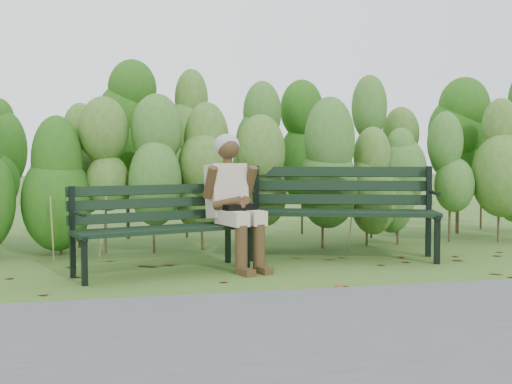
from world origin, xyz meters
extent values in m
plane|color=#3A591E|center=(0.00, 0.00, 0.00)|extent=(80.00, 80.00, 0.00)
cube|color=#474749|center=(0.00, -2.20, 0.01)|extent=(60.00, 2.50, 0.01)
cylinder|color=#47381E|center=(-2.14, 1.30, 0.40)|extent=(0.03, 0.03, 0.80)
ellipsoid|color=#3C6423|center=(-2.14, 1.30, 1.04)|extent=(0.64, 0.64, 1.44)
cylinder|color=#47381E|center=(-1.53, 1.30, 0.40)|extent=(0.03, 0.03, 0.80)
ellipsoid|color=#3C6423|center=(-1.53, 1.30, 1.04)|extent=(0.64, 0.64, 1.44)
cylinder|color=#47381E|center=(-0.92, 1.30, 0.40)|extent=(0.03, 0.03, 0.80)
ellipsoid|color=#3C6423|center=(-0.92, 1.30, 1.04)|extent=(0.64, 0.64, 1.44)
cylinder|color=#47381E|center=(-0.31, 1.30, 0.40)|extent=(0.03, 0.03, 0.80)
ellipsoid|color=#3C6423|center=(-0.31, 1.30, 1.04)|extent=(0.64, 0.64, 1.44)
cylinder|color=#47381E|center=(0.31, 1.30, 0.40)|extent=(0.03, 0.03, 0.80)
ellipsoid|color=#3C6423|center=(0.31, 1.30, 1.04)|extent=(0.64, 0.64, 1.44)
cylinder|color=#47381E|center=(0.92, 1.30, 0.40)|extent=(0.03, 0.03, 0.80)
ellipsoid|color=#3C6423|center=(0.92, 1.30, 1.04)|extent=(0.64, 0.64, 1.44)
cylinder|color=#47381E|center=(1.53, 1.30, 0.40)|extent=(0.03, 0.03, 0.80)
ellipsoid|color=#3C6423|center=(1.53, 1.30, 1.04)|extent=(0.64, 0.64, 1.44)
cylinder|color=#47381E|center=(2.14, 1.30, 0.40)|extent=(0.03, 0.03, 0.80)
ellipsoid|color=#3C6423|center=(2.14, 1.30, 1.04)|extent=(0.64, 0.64, 1.44)
cylinder|color=#47381E|center=(2.75, 1.30, 0.40)|extent=(0.03, 0.03, 0.80)
ellipsoid|color=#3C6423|center=(2.75, 1.30, 1.04)|extent=(0.64, 0.64, 1.44)
cylinder|color=#47381E|center=(3.36, 1.30, 0.40)|extent=(0.03, 0.03, 0.80)
ellipsoid|color=#3C6423|center=(3.36, 1.30, 1.04)|extent=(0.64, 0.64, 1.44)
cylinder|color=#47381E|center=(-2.69, 2.30, 0.55)|extent=(0.04, 0.04, 1.10)
ellipsoid|color=#244F1B|center=(-2.69, 2.30, 1.43)|extent=(0.70, 0.70, 1.98)
cylinder|color=#47381E|center=(-1.92, 2.30, 0.55)|extent=(0.04, 0.04, 1.10)
ellipsoid|color=#244F1B|center=(-1.92, 2.30, 1.43)|extent=(0.70, 0.70, 1.98)
cylinder|color=#47381E|center=(-1.15, 2.30, 0.55)|extent=(0.04, 0.04, 1.10)
ellipsoid|color=#244F1B|center=(-1.15, 2.30, 1.43)|extent=(0.70, 0.70, 1.98)
cylinder|color=#47381E|center=(-0.38, 2.30, 0.55)|extent=(0.04, 0.04, 1.10)
ellipsoid|color=#244F1B|center=(-0.38, 2.30, 1.43)|extent=(0.70, 0.70, 1.98)
cylinder|color=#47381E|center=(0.38, 2.30, 0.55)|extent=(0.04, 0.04, 1.10)
ellipsoid|color=#244F1B|center=(0.38, 2.30, 1.43)|extent=(0.70, 0.70, 1.98)
cylinder|color=#47381E|center=(1.15, 2.30, 0.55)|extent=(0.04, 0.04, 1.10)
ellipsoid|color=#244F1B|center=(1.15, 2.30, 1.43)|extent=(0.70, 0.70, 1.98)
cylinder|color=#47381E|center=(1.92, 2.30, 0.55)|extent=(0.04, 0.04, 1.10)
ellipsoid|color=#244F1B|center=(1.92, 2.30, 1.43)|extent=(0.70, 0.70, 1.98)
cylinder|color=#47381E|center=(2.69, 2.30, 0.55)|extent=(0.04, 0.04, 1.10)
ellipsoid|color=#244F1B|center=(2.69, 2.30, 1.43)|extent=(0.70, 0.70, 1.98)
cylinder|color=#47381E|center=(3.46, 2.30, 0.55)|extent=(0.04, 0.04, 1.10)
ellipsoid|color=#244F1B|center=(3.46, 2.30, 1.43)|extent=(0.70, 0.70, 1.98)
cylinder|color=#47381E|center=(4.22, 2.30, 0.55)|extent=(0.04, 0.04, 1.10)
ellipsoid|color=#244F1B|center=(4.22, 2.30, 1.43)|extent=(0.70, 0.70, 1.98)
cube|color=brown|center=(-0.94, -0.70, 0.00)|extent=(0.09, 0.10, 0.01)
cube|color=brown|center=(1.57, 0.49, 0.00)|extent=(0.11, 0.09, 0.01)
cube|color=brown|center=(2.03, 0.47, 0.00)|extent=(0.11, 0.11, 0.01)
cube|color=brown|center=(-0.53, 0.24, 0.00)|extent=(0.11, 0.10, 0.01)
cube|color=brown|center=(0.57, -0.89, 0.00)|extent=(0.10, 0.08, 0.01)
cube|color=brown|center=(0.25, 0.54, 0.00)|extent=(0.10, 0.08, 0.01)
cube|color=brown|center=(-1.16, -0.13, 0.00)|extent=(0.10, 0.09, 0.01)
cube|color=brown|center=(-0.63, -0.15, 0.00)|extent=(0.10, 0.09, 0.01)
cube|color=brown|center=(-0.46, -0.66, 0.00)|extent=(0.10, 0.08, 0.01)
cube|color=brown|center=(-0.33, 0.20, 0.00)|extent=(0.09, 0.07, 0.01)
cube|color=brown|center=(-0.08, -0.75, 0.00)|extent=(0.11, 0.11, 0.01)
cube|color=brown|center=(-1.70, -0.03, 0.00)|extent=(0.11, 0.11, 0.01)
cube|color=brown|center=(-0.16, 0.23, 0.00)|extent=(0.09, 0.10, 0.01)
cube|color=brown|center=(-0.56, 0.64, 0.00)|extent=(0.11, 0.11, 0.01)
cube|color=brown|center=(-2.02, -0.72, 0.00)|extent=(0.08, 0.10, 0.01)
cube|color=brown|center=(2.57, 0.93, 0.00)|extent=(0.10, 0.11, 0.01)
cube|color=brown|center=(-0.75, -0.77, 0.00)|extent=(0.09, 0.07, 0.01)
cube|color=brown|center=(-0.29, 0.23, 0.00)|extent=(0.07, 0.09, 0.01)
cube|color=brown|center=(1.62, -0.02, 0.00)|extent=(0.09, 0.07, 0.01)
cube|color=brown|center=(-0.24, -0.62, 0.00)|extent=(0.11, 0.09, 0.01)
cube|color=brown|center=(1.33, -1.03, 0.00)|extent=(0.10, 0.08, 0.01)
cube|color=brown|center=(-2.22, 0.44, 0.00)|extent=(0.08, 0.10, 0.01)
cube|color=black|center=(-0.90, -0.06, 0.42)|extent=(1.62, 0.62, 0.04)
cube|color=black|center=(-0.93, 0.05, 0.42)|extent=(1.62, 0.62, 0.04)
cube|color=black|center=(-0.97, 0.16, 0.42)|extent=(1.62, 0.62, 0.04)
cube|color=black|center=(-1.00, 0.27, 0.42)|extent=(1.62, 0.62, 0.04)
cube|color=black|center=(-1.03, 0.35, 0.52)|extent=(1.61, 0.58, 0.10)
cube|color=black|center=(-1.04, 0.36, 0.65)|extent=(1.61, 0.58, 0.10)
cube|color=black|center=(-1.04, 0.38, 0.78)|extent=(1.61, 0.58, 0.10)
cube|color=black|center=(-1.65, -0.33, 0.21)|extent=(0.06, 0.06, 0.42)
cube|color=black|center=(-1.78, 0.06, 0.42)|extent=(0.06, 0.06, 0.84)
cube|color=black|center=(-1.71, -0.15, 0.40)|extent=(0.19, 0.46, 0.04)
cylinder|color=black|center=(-1.70, -0.19, 0.61)|extent=(0.14, 0.34, 0.03)
cube|color=black|center=(-0.13, 0.18, 0.21)|extent=(0.06, 0.06, 0.42)
cube|color=black|center=(-0.26, 0.56, 0.42)|extent=(0.06, 0.06, 0.84)
cube|color=black|center=(-0.19, 0.35, 0.40)|extent=(0.19, 0.46, 0.04)
cylinder|color=black|center=(-0.17, 0.31, 0.61)|extent=(0.14, 0.34, 0.03)
cube|color=black|center=(0.93, 0.32, 0.50)|extent=(1.96, 0.74, 0.04)
cube|color=black|center=(0.98, 0.45, 0.50)|extent=(1.96, 0.74, 0.04)
cube|color=black|center=(1.02, 0.59, 0.50)|extent=(1.96, 0.74, 0.04)
cube|color=black|center=(1.06, 0.72, 0.50)|extent=(1.96, 0.74, 0.04)
cube|color=black|center=(1.10, 0.82, 0.63)|extent=(1.94, 0.68, 0.12)
cube|color=black|center=(1.10, 0.84, 0.79)|extent=(1.94, 0.68, 0.12)
cube|color=black|center=(1.11, 0.85, 0.94)|extent=(1.94, 0.68, 0.12)
cube|color=black|center=(0.01, 0.61, 0.25)|extent=(0.07, 0.07, 0.50)
cube|color=black|center=(0.16, 1.07, 0.50)|extent=(0.07, 0.07, 1.01)
cube|color=black|center=(0.08, 0.82, 0.48)|extent=(0.23, 0.55, 0.04)
cylinder|color=black|center=(0.06, 0.77, 0.73)|extent=(0.17, 0.41, 0.04)
cube|color=black|center=(1.85, 0.01, 0.25)|extent=(0.07, 0.07, 0.50)
cube|color=black|center=(2.00, 0.47, 0.50)|extent=(0.07, 0.07, 1.01)
cube|color=black|center=(1.92, 0.22, 0.48)|extent=(0.23, 0.55, 0.04)
cylinder|color=black|center=(1.90, 0.17, 0.73)|extent=(0.17, 0.41, 0.04)
cube|color=beige|center=(-0.30, 0.08, 0.52)|extent=(0.29, 0.48, 0.14)
cube|color=beige|center=(-0.11, 0.14, 0.52)|extent=(0.29, 0.48, 0.14)
cylinder|color=#442E18|center=(-0.24, -0.10, 0.23)|extent=(0.15, 0.15, 0.46)
cylinder|color=#442E18|center=(-0.06, -0.03, 0.23)|extent=(0.15, 0.15, 0.46)
cube|color=#442E18|center=(-0.21, -0.18, 0.03)|extent=(0.16, 0.24, 0.06)
cube|color=#442E18|center=(-0.03, -0.12, 0.03)|extent=(0.16, 0.24, 0.06)
cube|color=beige|center=(-0.30, 0.39, 0.76)|extent=(0.45, 0.38, 0.56)
cylinder|color=#442E18|center=(-0.29, 0.37, 1.06)|extent=(0.10, 0.10, 0.11)
sphere|color=#442E18|center=(-0.29, 0.36, 1.20)|extent=(0.23, 0.23, 0.23)
ellipsoid|color=gray|center=(-0.30, 0.38, 1.22)|extent=(0.26, 0.25, 0.24)
cylinder|color=#442E18|center=(-0.49, 0.23, 0.86)|extent=(0.16, 0.24, 0.33)
cylinder|color=#442E18|center=(-0.06, 0.37, 0.86)|extent=(0.16, 0.24, 0.33)
cylinder|color=#442E18|center=(-0.33, 0.13, 0.66)|extent=(0.29, 0.23, 0.14)
cylinder|color=#442E18|center=(-0.12, 0.21, 0.66)|extent=(0.18, 0.30, 0.14)
sphere|color=#442E18|center=(-0.21, 0.11, 0.63)|extent=(0.12, 0.12, 0.12)
cube|color=black|center=(-0.21, 0.12, 0.56)|extent=(0.35, 0.22, 0.17)
camera|label=1|loc=(-1.32, -5.59, 1.07)|focal=42.00mm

